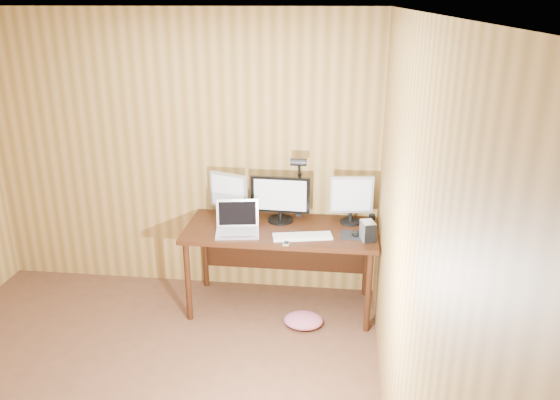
% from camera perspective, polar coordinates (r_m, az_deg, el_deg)
% --- Properties ---
extents(room_shell, '(4.00, 4.00, 4.00)m').
position_cam_1_polar(room_shell, '(3.19, -20.42, -5.24)').
color(room_shell, brown).
rests_on(room_shell, ground).
extents(desk, '(1.60, 0.70, 0.75)m').
position_cam_1_polar(desk, '(4.69, 0.17, -3.98)').
color(desk, black).
rests_on(desk, floor).
extents(monitor_center, '(0.51, 0.22, 0.40)m').
position_cam_1_polar(monitor_center, '(4.64, 0.04, 0.15)').
color(monitor_center, black).
rests_on(monitor_center, desk).
extents(monitor_left, '(0.35, 0.17, 0.41)m').
position_cam_1_polar(monitor_left, '(4.73, -5.37, 0.58)').
color(monitor_left, black).
rests_on(monitor_left, desk).
extents(monitor_right, '(0.37, 0.17, 0.42)m').
position_cam_1_polar(monitor_right, '(4.64, 7.46, 0.17)').
color(monitor_right, black).
rests_on(monitor_right, desk).
extents(laptop, '(0.39, 0.32, 0.25)m').
position_cam_1_polar(laptop, '(4.50, -4.47, -2.56)').
color(laptop, silver).
rests_on(laptop, desk).
extents(keyboard, '(0.49, 0.24, 0.02)m').
position_cam_1_polar(keyboard, '(4.40, 2.35, -3.80)').
color(keyboard, white).
rests_on(keyboard, desk).
extents(mousepad, '(0.24, 0.19, 0.00)m').
position_cam_1_polar(mousepad, '(4.47, 7.85, -3.69)').
color(mousepad, black).
rests_on(mousepad, desk).
extents(mouse, '(0.07, 0.11, 0.03)m').
position_cam_1_polar(mouse, '(4.46, 7.86, -3.46)').
color(mouse, black).
rests_on(mouse, mousepad).
extents(hard_drive, '(0.13, 0.16, 0.15)m').
position_cam_1_polar(hard_drive, '(4.38, 9.16, -3.21)').
color(hard_drive, silver).
rests_on(hard_drive, desk).
extents(phone, '(0.05, 0.09, 0.01)m').
position_cam_1_polar(phone, '(4.29, 0.68, -4.53)').
color(phone, silver).
rests_on(phone, desk).
extents(speaker, '(0.05, 0.05, 0.12)m').
position_cam_1_polar(speaker, '(4.61, 9.56, -2.21)').
color(speaker, black).
rests_on(speaker, desk).
extents(desk_lamp, '(0.14, 0.20, 0.60)m').
position_cam_1_polar(desk_lamp, '(4.65, 1.99, 2.30)').
color(desk_lamp, black).
rests_on(desk_lamp, desk).
extents(fabric_pile, '(0.37, 0.32, 0.10)m').
position_cam_1_polar(fabric_pile, '(4.63, 2.46, -12.46)').
color(fabric_pile, '#BB5A76').
rests_on(fabric_pile, floor).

